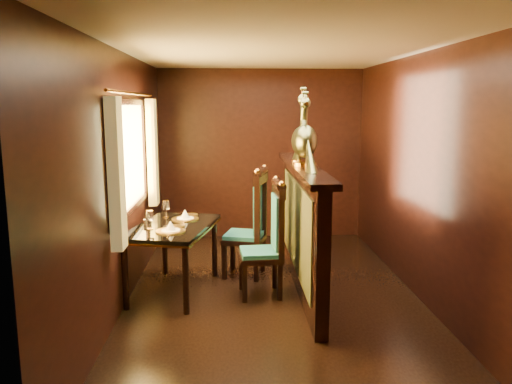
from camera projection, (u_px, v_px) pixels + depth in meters
ground at (274, 298)px, 5.18m from camera, size 5.00×5.00×0.00m
room_shell at (266, 146)px, 4.92m from camera, size 3.04×5.04×2.52m
partition at (302, 224)px, 5.36m from camera, size 0.26×2.70×1.36m
dining_table at (173, 231)px, 5.26m from camera, size 1.00×1.37×0.93m
chair_left at (271, 235)px, 5.17m from camera, size 0.48×0.50×1.24m
chair_right at (254, 220)px, 5.74m from camera, size 0.57×0.59×1.30m
peacock_left at (306, 127)px, 5.04m from camera, size 0.25×0.67×0.80m
peacock_right at (302, 128)px, 5.28m from camera, size 0.24×0.64×0.76m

